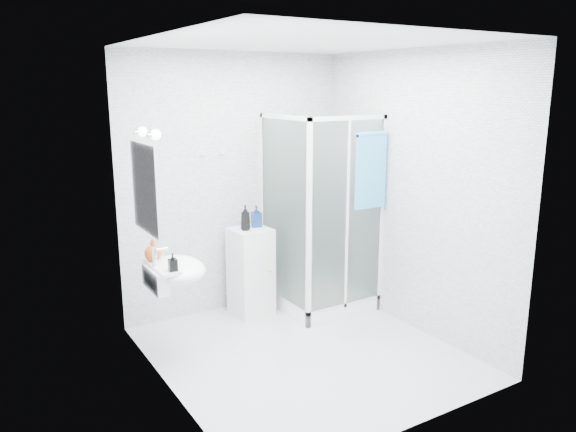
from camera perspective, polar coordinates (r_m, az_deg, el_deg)
room at (r=4.60m, az=1.75°, el=0.90°), size 2.40×2.60×2.60m
shower_enclosure at (r=5.80m, az=3.08°, el=-5.24°), size 0.90×0.95×2.00m
wall_basin at (r=4.70m, az=-11.54°, el=-5.47°), size 0.46×0.56×0.35m
mirror at (r=4.47m, az=-14.34°, el=2.74°), size 0.02×0.60×0.70m
vanity_lights at (r=4.43m, az=-14.03°, el=8.16°), size 0.10×0.40×0.08m
wall_hooks at (r=5.52m, az=-7.63°, el=6.21°), size 0.23×0.06×0.03m
storage_cabinet at (r=5.69m, az=-3.79°, el=-5.65°), size 0.39×0.40×0.89m
hand_towel at (r=5.43m, az=8.41°, el=4.80°), size 0.35×0.05×0.74m
shampoo_bottle_a at (r=5.48m, az=-4.35°, el=-0.17°), size 0.12×0.12×0.25m
shampoo_bottle_b at (r=5.61m, az=-3.23°, el=-0.02°), size 0.12×0.12×0.21m
soap_dispenser_orange at (r=4.76m, az=-13.58°, el=-3.40°), size 0.14×0.14×0.18m
soap_dispenser_black at (r=4.47m, az=-11.63°, el=-4.62°), size 0.07×0.07×0.14m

